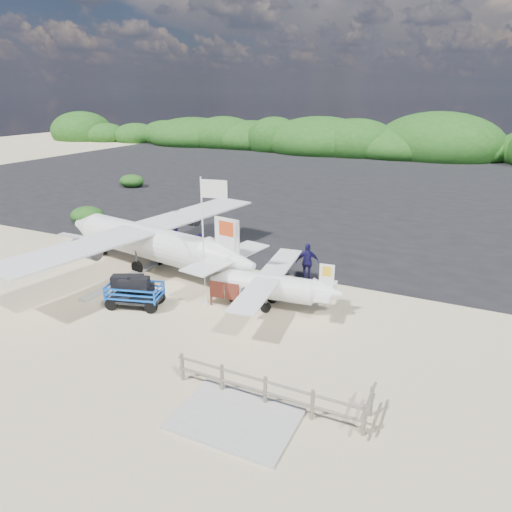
{
  "coord_description": "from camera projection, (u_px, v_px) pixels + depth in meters",
  "views": [
    {
      "loc": [
        10.73,
        -15.56,
        9.05
      ],
      "look_at": [
        1.8,
        3.16,
        1.53
      ],
      "focal_mm": 32.0,
      "sensor_mm": 36.0,
      "label": 1
    }
  ],
  "objects": [
    {
      "name": "crew_c",
      "position": [
        308.0,
        262.0,
        22.84
      ],
      "size": [
        1.24,
        0.9,
        1.96
      ],
      "primitive_type": "imported",
      "rotation": [
        0.0,
        0.0,
        3.55
      ],
      "color": "#171348",
      "rests_on": "ground"
    },
    {
      "name": "walkway_pad",
      "position": [
        235.0,
        420.0,
        13.31
      ],
      "size": [
        3.5,
        2.5,
        0.1
      ],
      "primitive_type": null,
      "color": "#B2B2B2",
      "rests_on": "ground"
    },
    {
      "name": "ground",
      "position": [
        190.0,
        303.0,
        20.63
      ],
      "size": [
        160.0,
        160.0,
        0.0
      ],
      "primitive_type": "plane",
      "color": "beige"
    },
    {
      "name": "baggage_cart",
      "position": [
        136.0,
        306.0,
        20.34
      ],
      "size": [
        2.85,
        2.09,
        1.27
      ],
      "primitive_type": null,
      "rotation": [
        0.0,
        0.0,
        0.28
      ],
      "color": "blue",
      "rests_on": "ground"
    },
    {
      "name": "crew_a",
      "position": [
        176.0,
        242.0,
        26.06
      ],
      "size": [
        0.7,
        0.48,
        1.86
      ],
      "primitive_type": "imported",
      "rotation": [
        0.0,
        0.0,
        3.19
      ],
      "color": "#171348",
      "rests_on": "ground"
    },
    {
      "name": "fence",
      "position": [
        265.0,
        405.0,
        13.96
      ],
      "size": [
        6.4,
        2.0,
        1.1
      ],
      "primitive_type": null,
      "color": "#B2B2B2",
      "rests_on": "ground"
    },
    {
      "name": "asphalt_apron",
      "position": [
        354.0,
        186.0,
        46.08
      ],
      "size": [
        90.0,
        50.0,
        0.04
      ],
      "primitive_type": null,
      "color": "#B2B2B2",
      "rests_on": "ground"
    },
    {
      "name": "lagoon",
      "position": [
        70.0,
        262.0,
        25.54
      ],
      "size": [
        9.0,
        7.0,
        0.4
      ],
      "primitive_type": null,
      "color": "#B2B2B2",
      "rests_on": "ground"
    },
    {
      "name": "signboard",
      "position": [
        225.0,
        307.0,
        20.28
      ],
      "size": [
        1.47,
        0.28,
        1.21
      ],
      "primitive_type": null,
      "rotation": [
        0.0,
        0.0,
        0.1
      ],
      "color": "maroon",
      "rests_on": "ground"
    },
    {
      "name": "crew_b",
      "position": [
        200.0,
        251.0,
        24.49
      ],
      "size": [
        1.13,
        1.0,
        1.93
      ],
      "primitive_type": "imported",
      "rotation": [
        0.0,
        0.0,
        3.48
      ],
      "color": "#171348",
      "rests_on": "ground"
    },
    {
      "name": "vegetation_band",
      "position": [
        396.0,
        156.0,
        67.3
      ],
      "size": [
        124.0,
        8.0,
        4.4
      ],
      "primitive_type": null,
      "color": "#B2B2B2",
      "rests_on": "ground"
    },
    {
      "name": "aircraft_large",
      "position": [
        505.0,
        205.0,
        38.32
      ],
      "size": [
        17.98,
        17.98,
        4.68
      ],
      "primitive_type": null,
      "rotation": [
        0.0,
        0.0,
        2.97
      ],
      "color": "#B2B2B2",
      "rests_on": "ground"
    },
    {
      "name": "aircraft_small",
      "position": [
        275.0,
        180.0,
        49.11
      ],
      "size": [
        6.89,
        6.89,
        2.23
      ],
      "primitive_type": null,
      "rotation": [
        0.0,
        0.0,
        3.26
      ],
      "color": "#B2B2B2",
      "rests_on": "ground"
    },
    {
      "name": "flagpole",
      "position": [
        206.0,
        303.0,
        20.63
      ],
      "size": [
        1.21,
        0.66,
        5.74
      ],
      "primitive_type": null,
      "rotation": [
        0.0,
        0.0,
        0.17
      ],
      "color": "white",
      "rests_on": "ground"
    }
  ]
}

